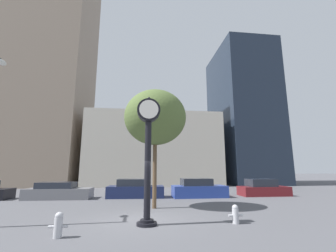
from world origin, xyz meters
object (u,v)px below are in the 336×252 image
bare_tree (155,118)px  car_maroon (263,189)px  fire_hydrant_far (58,225)px  car_navy (135,189)px  street_clock (148,143)px  fire_hydrant_near (235,214)px  car_blue (198,189)px  car_grey (59,192)px

bare_tree → car_maroon: bearing=28.3°
fire_hydrant_far → car_navy: bearing=77.8°
car_navy → bare_tree: size_ratio=0.64×
street_clock → fire_hydrant_near: size_ratio=7.12×
street_clock → car_navy: street_clock is taller
street_clock → bare_tree: size_ratio=0.76×
fire_hydrant_far → street_clock: bearing=24.3°
fire_hydrant_near → fire_hydrant_far: 6.62m
street_clock → bare_tree: bare_tree is taller
car_blue → fire_hydrant_near: (-0.74, -8.80, -0.24)m
car_blue → bare_tree: bearing=-129.6°
street_clock → car_grey: size_ratio=1.11×
fire_hydrant_far → bare_tree: size_ratio=0.11×
fire_hydrant_near → fire_hydrant_far: fire_hydrant_far is taller
fire_hydrant_far → bare_tree: (3.44, 5.21, 4.87)m
car_grey → car_maroon: 16.38m
street_clock → bare_tree: 4.41m
car_grey → fire_hydrant_far: size_ratio=5.99×
car_grey → fire_hydrant_near: (9.97, -9.04, -0.15)m
street_clock → car_blue: size_ratio=1.24×
car_maroon → car_blue: bearing=-176.3°
car_navy → bare_tree: (1.20, -5.18, 4.67)m
car_blue → car_maroon: 5.68m
car_navy → street_clock: bearing=-83.5°
car_navy → car_blue: car_blue is taller
car_blue → fire_hydrant_far: size_ratio=5.39×
car_maroon → fire_hydrant_far: size_ratio=5.07×
fire_hydrant_near → fire_hydrant_far: (-6.52, -1.15, 0.03)m
car_blue → fire_hydrant_near: 8.84m
car_maroon → bare_tree: 11.75m
car_maroon → fire_hydrant_near: bearing=-124.9°
street_clock → fire_hydrant_far: bearing=-155.7°
car_blue → fire_hydrant_far: 12.32m
bare_tree → street_clock: bearing=-97.8°
car_maroon → fire_hydrant_far: 16.54m
street_clock → car_grey: bearing=125.6°
car_maroon → fire_hydrant_near: size_ratio=5.41×
car_navy → bare_tree: 7.08m
car_grey → bare_tree: bearing=-34.3°
car_maroon → fire_hydrant_near: car_maroon is taller
car_grey → bare_tree: (6.90, -4.98, 4.75)m
car_blue → bare_tree: bare_tree is taller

